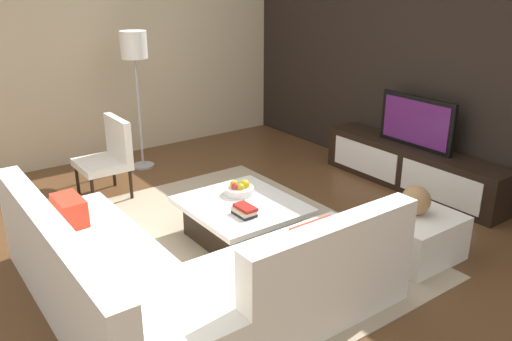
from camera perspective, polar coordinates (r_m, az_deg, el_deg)
name	(u,v)px	position (r m, az deg, el deg)	size (l,w,h in m)	color
ground_plane	(239,247)	(4.85, -1.86, -8.30)	(14.00, 14.00, 0.00)	brown
feature_wall_back	(440,64)	(6.25, 19.26, 10.83)	(6.40, 0.12, 2.80)	black
side_wall_left	(111,50)	(7.25, -15.42, 12.46)	(0.12, 5.20, 2.80)	beige
area_rug	(233,243)	(4.92, -2.52, -7.79)	(3.29, 2.48, 0.01)	tan
media_console	(411,167)	(6.29, 16.43, 0.31)	(2.28, 0.44, 0.50)	black
television	(416,122)	(6.13, 16.94, 5.02)	(0.95, 0.06, 0.57)	black
sectional_couch	(176,277)	(3.93, -8.61, -11.27)	(2.45, 2.31, 0.83)	white
coffee_table	(241,221)	(4.88, -1.58, -5.43)	(1.05, 0.95, 0.38)	black
accent_chair_near	(109,153)	(5.99, -15.55, 1.83)	(0.56, 0.51, 0.87)	black
floor_lamp	(134,54)	(6.60, -13.00, 12.17)	(0.32, 0.32, 1.70)	#A5A5AA
ottoman	(412,234)	(4.83, 16.47, -6.64)	(0.70, 0.70, 0.40)	white
fruit_bowl	(239,189)	(4.97, -1.83, -1.98)	(0.28, 0.28, 0.14)	silver
decorative_ball	(416,200)	(4.70, 16.87, -3.09)	(0.25, 0.25, 0.25)	#997247
book_stack	(244,211)	(4.56, -1.26, -4.36)	(0.22, 0.14, 0.08)	#1E232D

